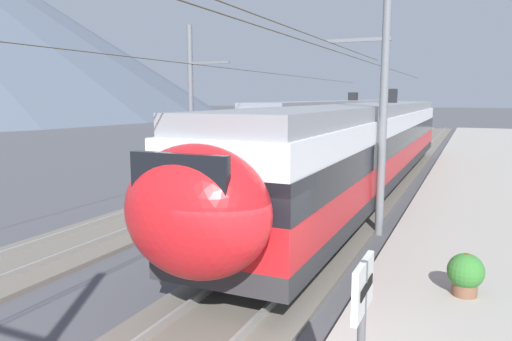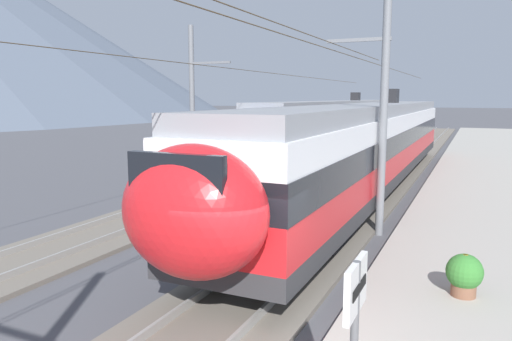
% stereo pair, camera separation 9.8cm
% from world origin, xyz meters
% --- Properties ---
extents(track_near, '(120.00, 3.00, 0.28)m').
position_xyz_m(track_near, '(0.00, 1.37, 0.07)').
color(track_near, '#6B6359').
rests_on(track_near, ground).
extents(train_near_platform, '(29.68, 2.86, 4.27)m').
position_xyz_m(train_near_platform, '(13.78, 1.37, 2.23)').
color(train_near_platform, '#2D2D30').
rests_on(train_near_platform, track_near).
extents(train_far_track, '(33.58, 2.85, 4.27)m').
position_xyz_m(train_far_track, '(30.75, 7.29, 2.23)').
color(train_far_track, '#2D2D30').
rests_on(train_far_track, track_far).
extents(catenary_mast_mid, '(48.49, 1.90, 8.27)m').
position_xyz_m(catenary_mast_mid, '(7.57, -0.12, 4.27)').
color(catenary_mast_mid, slate).
rests_on(catenary_mast_mid, ground).
extents(catenary_mast_far_side, '(48.49, 2.13, 7.31)m').
position_xyz_m(catenary_mast_far_side, '(12.02, 8.97, 3.85)').
color(catenary_mast_far_side, slate).
rests_on(catenary_mast_far_side, ground).
extents(platform_sign, '(0.70, 0.08, 2.34)m').
position_xyz_m(platform_sign, '(-2.58, -1.83, 2.00)').
color(platform_sign, '#59595B').
rests_on(platform_sign, platform_slab).
extents(potted_plant_platform_edge, '(0.70, 0.70, 0.84)m').
position_xyz_m(potted_plant_platform_edge, '(2.98, -2.71, 0.75)').
color(potted_plant_platform_edge, brown).
rests_on(potted_plant_platform_edge, platform_slab).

